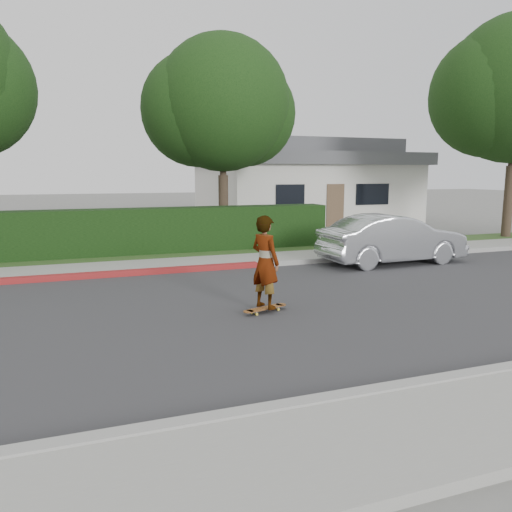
# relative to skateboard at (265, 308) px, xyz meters

# --- Properties ---
(ground) EXTENTS (120.00, 120.00, 0.00)m
(ground) POSITION_rel_skateboard_xyz_m (0.41, 0.26, -0.09)
(ground) COLOR slate
(ground) RESTS_ON ground
(road) EXTENTS (60.00, 8.00, 0.01)m
(road) POSITION_rel_skateboard_xyz_m (0.41, 0.26, -0.08)
(road) COLOR #2D2D30
(road) RESTS_ON ground
(curb_near) EXTENTS (60.00, 0.20, 0.15)m
(curb_near) POSITION_rel_skateboard_xyz_m (0.41, -3.84, -0.01)
(curb_near) COLOR #9E9E99
(curb_near) RESTS_ON ground
(sidewalk_near) EXTENTS (60.00, 1.60, 0.12)m
(sidewalk_near) POSITION_rel_skateboard_xyz_m (0.41, -4.74, -0.03)
(sidewalk_near) COLOR gray
(sidewalk_near) RESTS_ON ground
(curb_far) EXTENTS (60.00, 0.20, 0.15)m
(curb_far) POSITION_rel_skateboard_xyz_m (0.41, 4.36, -0.01)
(curb_far) COLOR #9E9E99
(curb_far) RESTS_ON ground
(curb_red_section) EXTENTS (12.00, 0.21, 0.15)m
(curb_red_section) POSITION_rel_skateboard_xyz_m (-4.59, 4.36, -0.01)
(curb_red_section) COLOR maroon
(curb_red_section) RESTS_ON ground
(sidewalk_far) EXTENTS (60.00, 1.60, 0.12)m
(sidewalk_far) POSITION_rel_skateboard_xyz_m (0.41, 5.26, -0.03)
(sidewalk_far) COLOR gray
(sidewalk_far) RESTS_ON ground
(planting_strip) EXTENTS (60.00, 1.60, 0.10)m
(planting_strip) POSITION_rel_skateboard_xyz_m (0.41, 6.86, -0.04)
(planting_strip) COLOR #2D4C1E
(planting_strip) RESTS_ON ground
(hedge) EXTENTS (15.00, 1.00, 1.50)m
(hedge) POSITION_rel_skateboard_xyz_m (-2.59, 7.46, 0.66)
(hedge) COLOR black
(hedge) RESTS_ON ground
(tree_center) EXTENTS (5.66, 4.84, 7.44)m
(tree_center) POSITION_rel_skateboard_xyz_m (1.90, 9.44, 4.82)
(tree_center) COLOR #33261C
(tree_center) RESTS_ON ground
(house) EXTENTS (10.60, 8.60, 4.30)m
(house) POSITION_rel_skateboard_xyz_m (8.41, 16.25, 2.01)
(house) COLOR beige
(house) RESTS_ON ground
(skateboard) EXTENTS (0.98, 0.48, 0.09)m
(skateboard) POSITION_rel_skateboard_xyz_m (0.00, 0.00, 0.00)
(skateboard) COLOR gold
(skateboard) RESTS_ON ground
(skateboarder) EXTENTS (0.64, 0.75, 1.73)m
(skateboarder) POSITION_rel_skateboard_xyz_m (0.00, 0.00, 0.88)
(skateboarder) COLOR white
(skateboarder) RESTS_ON skateboard
(car_silver) EXTENTS (4.35, 1.64, 1.42)m
(car_silver) POSITION_rel_skateboard_xyz_m (5.30, 3.57, 0.62)
(car_silver) COLOR silver
(car_silver) RESTS_ON ground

